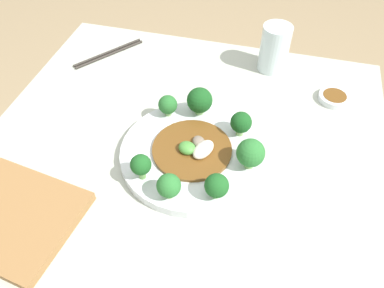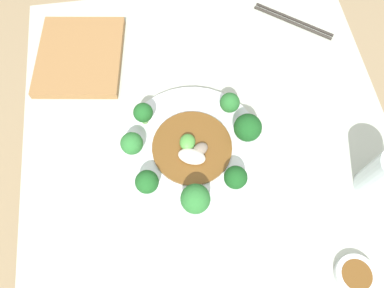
{
  "view_description": "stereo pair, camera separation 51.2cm",
  "coord_description": "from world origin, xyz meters",
  "px_view_note": "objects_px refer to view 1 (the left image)",
  "views": [
    {
      "loc": [
        0.16,
        -0.54,
        1.33
      ],
      "look_at": [
        0.03,
        -0.04,
        0.75
      ],
      "focal_mm": 35.0,
      "sensor_mm": 36.0,
      "label": 1
    },
    {
      "loc": [
        0.35,
        -0.08,
        1.46
      ],
      "look_at": [
        0.03,
        -0.04,
        0.75
      ],
      "focal_mm": 35.0,
      "sensor_mm": 36.0,
      "label": 2
    }
  ],
  "objects_px": {
    "broccoli_south": "(169,186)",
    "sauce_dish": "(334,97)",
    "stirfry_center": "(193,149)",
    "drinking_glass": "(274,48)",
    "broccoli_southeast": "(217,186)",
    "cutting_board": "(13,217)",
    "broccoli_north": "(200,101)",
    "broccoli_southwest": "(141,165)",
    "plate": "(192,154)",
    "broccoli_northeast": "(241,123)",
    "chopsticks": "(109,53)",
    "broccoli_east": "(251,153)",
    "broccoli_northwest": "(168,105)"
  },
  "relations": [
    {
      "from": "broccoli_south",
      "to": "sauce_dish",
      "type": "xyz_separation_m",
      "value": [
        0.31,
        0.39,
        -0.04
      ]
    },
    {
      "from": "stirfry_center",
      "to": "sauce_dish",
      "type": "bearing_deg",
      "value": 42.7
    },
    {
      "from": "drinking_glass",
      "to": "broccoli_southeast",
      "type": "bearing_deg",
      "value": -96.79
    },
    {
      "from": "sauce_dish",
      "to": "broccoli_southeast",
      "type": "bearing_deg",
      "value": -121.07
    },
    {
      "from": "cutting_board",
      "to": "broccoli_southeast",
      "type": "bearing_deg",
      "value": 20.85
    },
    {
      "from": "broccoli_north",
      "to": "cutting_board",
      "type": "relative_size",
      "value": 0.26
    },
    {
      "from": "drinking_glass",
      "to": "sauce_dish",
      "type": "height_order",
      "value": "drinking_glass"
    },
    {
      "from": "stirfry_center",
      "to": "drinking_glass",
      "type": "height_order",
      "value": "drinking_glass"
    },
    {
      "from": "broccoli_southwest",
      "to": "plate",
      "type": "bearing_deg",
      "value": 50.12
    },
    {
      "from": "stirfry_center",
      "to": "cutting_board",
      "type": "height_order",
      "value": "stirfry_center"
    },
    {
      "from": "broccoli_northeast",
      "to": "broccoli_southeast",
      "type": "xyz_separation_m",
      "value": [
        -0.02,
        -0.17,
        -0.0
      ]
    },
    {
      "from": "chopsticks",
      "to": "broccoli_southeast",
      "type": "bearing_deg",
      "value": -45.63
    },
    {
      "from": "broccoli_east",
      "to": "broccoli_northwest",
      "type": "relative_size",
      "value": 1.32
    },
    {
      "from": "sauce_dish",
      "to": "broccoli_northwest",
      "type": "bearing_deg",
      "value": -155.05
    },
    {
      "from": "broccoli_east",
      "to": "sauce_dish",
      "type": "relative_size",
      "value": 0.9
    },
    {
      "from": "broccoli_north",
      "to": "broccoli_east",
      "type": "relative_size",
      "value": 0.97
    },
    {
      "from": "broccoli_north",
      "to": "drinking_glass",
      "type": "relative_size",
      "value": 0.53
    },
    {
      "from": "broccoli_south",
      "to": "stirfry_center",
      "type": "bearing_deg",
      "value": 82.51
    },
    {
      "from": "stirfry_center",
      "to": "broccoli_northwest",
      "type": "bearing_deg",
      "value": 131.96
    },
    {
      "from": "plate",
      "to": "broccoli_northeast",
      "type": "xyz_separation_m",
      "value": [
        0.09,
        0.07,
        0.04
      ]
    },
    {
      "from": "broccoli_southeast",
      "to": "cutting_board",
      "type": "bearing_deg",
      "value": -159.15
    },
    {
      "from": "broccoli_southeast",
      "to": "chopsticks",
      "type": "distance_m",
      "value": 0.57
    },
    {
      "from": "cutting_board",
      "to": "broccoli_north",
      "type": "bearing_deg",
      "value": 52.54
    },
    {
      "from": "broccoli_north",
      "to": "drinking_glass",
      "type": "height_order",
      "value": "drinking_glass"
    },
    {
      "from": "broccoli_north",
      "to": "sauce_dish",
      "type": "distance_m",
      "value": 0.35
    },
    {
      "from": "plate",
      "to": "cutting_board",
      "type": "bearing_deg",
      "value": -140.35
    },
    {
      "from": "broccoli_northeast",
      "to": "sauce_dish",
      "type": "bearing_deg",
      "value": 43.51
    },
    {
      "from": "broccoli_east",
      "to": "broccoli_northeast",
      "type": "bearing_deg",
      "value": 111.39
    },
    {
      "from": "broccoli_north",
      "to": "broccoli_south",
      "type": "xyz_separation_m",
      "value": [
        0.0,
        -0.24,
        -0.0
      ]
    },
    {
      "from": "broccoli_southeast",
      "to": "broccoli_southwest",
      "type": "xyz_separation_m",
      "value": [
        -0.15,
        0.01,
        0.01
      ]
    },
    {
      "from": "broccoli_southwest",
      "to": "chopsticks",
      "type": "xyz_separation_m",
      "value": [
        -0.25,
        0.4,
        -0.05
      ]
    },
    {
      "from": "broccoli_southeast",
      "to": "broccoli_northeast",
      "type": "bearing_deg",
      "value": 84.65
    },
    {
      "from": "plate",
      "to": "broccoli_south",
      "type": "height_order",
      "value": "broccoli_south"
    },
    {
      "from": "broccoli_south",
      "to": "chopsticks",
      "type": "distance_m",
      "value": 0.53
    },
    {
      "from": "broccoli_northeast",
      "to": "broccoli_southwest",
      "type": "xyz_separation_m",
      "value": [
        -0.17,
        -0.17,
        0.0
      ]
    },
    {
      "from": "stirfry_center",
      "to": "chopsticks",
      "type": "xyz_separation_m",
      "value": [
        -0.33,
        0.31,
        -0.02
      ]
    },
    {
      "from": "broccoli_east",
      "to": "broccoli_northeast",
      "type": "height_order",
      "value": "broccoli_east"
    },
    {
      "from": "broccoli_southwest",
      "to": "cutting_board",
      "type": "height_order",
      "value": "broccoli_southwest"
    },
    {
      "from": "broccoli_south",
      "to": "plate",
      "type": "bearing_deg",
      "value": 84.11
    },
    {
      "from": "broccoli_south",
      "to": "stirfry_center",
      "type": "height_order",
      "value": "broccoli_south"
    },
    {
      "from": "chopsticks",
      "to": "sauce_dish",
      "type": "relative_size",
      "value": 2.37
    },
    {
      "from": "chopsticks",
      "to": "broccoli_northwest",
      "type": "bearing_deg",
      "value": -41.36
    },
    {
      "from": "broccoli_southwest",
      "to": "broccoli_north",
      "type": "bearing_deg",
      "value": 72.98
    },
    {
      "from": "broccoli_east",
      "to": "broccoli_south",
      "type": "height_order",
      "value": "broccoli_east"
    },
    {
      "from": "broccoli_south",
      "to": "drinking_glass",
      "type": "relative_size",
      "value": 0.45
    },
    {
      "from": "plate",
      "to": "cutting_board",
      "type": "distance_m",
      "value": 0.37
    },
    {
      "from": "broccoli_north",
      "to": "sauce_dish",
      "type": "relative_size",
      "value": 0.87
    },
    {
      "from": "sauce_dish",
      "to": "stirfry_center",
      "type": "bearing_deg",
      "value": -137.3
    },
    {
      "from": "broccoli_south",
      "to": "cutting_board",
      "type": "distance_m",
      "value": 0.3
    },
    {
      "from": "broccoli_northeast",
      "to": "cutting_board",
      "type": "relative_size",
      "value": 0.23
    }
  ]
}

